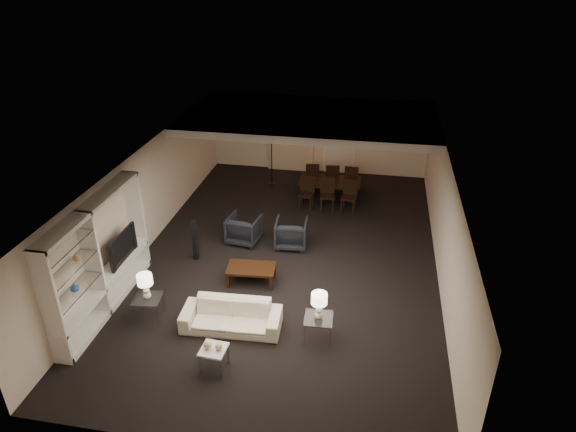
# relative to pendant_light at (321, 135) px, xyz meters

# --- Properties ---
(floor) EXTENTS (11.00, 11.00, 0.00)m
(floor) POSITION_rel_pendant_light_xyz_m (-0.30, -3.50, -1.92)
(floor) COLOR black
(floor) RESTS_ON ground
(ceiling) EXTENTS (7.00, 11.00, 0.02)m
(ceiling) POSITION_rel_pendant_light_xyz_m (-0.30, -3.50, 0.58)
(ceiling) COLOR silver
(ceiling) RESTS_ON ground
(wall_back) EXTENTS (7.00, 0.02, 2.50)m
(wall_back) POSITION_rel_pendant_light_xyz_m (-0.30, 2.00, -0.67)
(wall_back) COLOR beige
(wall_back) RESTS_ON ground
(wall_front) EXTENTS (7.00, 0.02, 2.50)m
(wall_front) POSITION_rel_pendant_light_xyz_m (-0.30, -9.00, -0.67)
(wall_front) COLOR beige
(wall_front) RESTS_ON ground
(wall_left) EXTENTS (0.02, 11.00, 2.50)m
(wall_left) POSITION_rel_pendant_light_xyz_m (-3.80, -3.50, -0.67)
(wall_left) COLOR beige
(wall_left) RESTS_ON ground
(wall_right) EXTENTS (0.02, 11.00, 2.50)m
(wall_right) POSITION_rel_pendant_light_xyz_m (3.20, -3.50, -0.67)
(wall_right) COLOR beige
(wall_right) RESTS_ON ground
(ceiling_soffit) EXTENTS (7.00, 4.00, 0.20)m
(ceiling_soffit) POSITION_rel_pendant_light_xyz_m (-0.30, 0.00, 0.48)
(ceiling_soffit) COLOR silver
(ceiling_soffit) RESTS_ON ceiling
(curtains) EXTENTS (1.50, 0.12, 2.40)m
(curtains) POSITION_rel_pendant_light_xyz_m (-1.20, 1.92, -0.72)
(curtains) COLOR beige
(curtains) RESTS_ON wall_back
(door) EXTENTS (0.90, 0.05, 2.10)m
(door) POSITION_rel_pendant_light_xyz_m (0.40, 1.97, -0.87)
(door) COLOR silver
(door) RESTS_ON wall_back
(painting) EXTENTS (0.95, 0.04, 0.65)m
(painting) POSITION_rel_pendant_light_xyz_m (1.80, 1.96, -0.37)
(painting) COLOR #142D38
(painting) RESTS_ON wall_back
(media_unit) EXTENTS (0.38, 3.40, 2.35)m
(media_unit) POSITION_rel_pendant_light_xyz_m (-3.61, -6.10, -0.74)
(media_unit) COLOR white
(media_unit) RESTS_ON wall_left
(pendant_light) EXTENTS (0.52, 0.52, 0.24)m
(pendant_light) POSITION_rel_pendant_light_xyz_m (0.00, 0.00, 0.00)
(pendant_light) COLOR #D8591E
(pendant_light) RESTS_ON ceiling_soffit
(sofa) EXTENTS (1.96, 0.85, 0.56)m
(sofa) POSITION_rel_pendant_light_xyz_m (-0.91, -6.29, -1.64)
(sofa) COLOR beige
(sofa) RESTS_ON floor
(coffee_table) EXTENTS (1.10, 0.70, 0.38)m
(coffee_table) POSITION_rel_pendant_light_xyz_m (-0.91, -4.69, -1.73)
(coffee_table) COLOR black
(coffee_table) RESTS_ON floor
(armchair_left) EXTENTS (0.86, 0.88, 0.72)m
(armchair_left) POSITION_rel_pendant_light_xyz_m (-1.51, -2.99, -1.56)
(armchair_left) COLOR black
(armchair_left) RESTS_ON floor
(armchair_right) EXTENTS (0.82, 0.84, 0.72)m
(armchair_right) POSITION_rel_pendant_light_xyz_m (-0.31, -2.99, -1.56)
(armchair_right) COLOR black
(armchair_right) RESTS_ON floor
(side_table_left) EXTENTS (0.59, 0.59, 0.49)m
(side_table_left) POSITION_rel_pendant_light_xyz_m (-2.61, -6.29, -1.67)
(side_table_left) COLOR silver
(side_table_left) RESTS_ON floor
(side_table_right) EXTENTS (0.55, 0.55, 0.49)m
(side_table_right) POSITION_rel_pendant_light_xyz_m (0.79, -6.29, -1.67)
(side_table_right) COLOR white
(side_table_right) RESTS_ON floor
(table_lamp_left) EXTENTS (0.32, 0.32, 0.55)m
(table_lamp_left) POSITION_rel_pendant_light_xyz_m (-2.61, -6.29, -1.15)
(table_lamp_left) COLOR silver
(table_lamp_left) RESTS_ON side_table_left
(table_lamp_right) EXTENTS (0.34, 0.34, 0.55)m
(table_lamp_right) POSITION_rel_pendant_light_xyz_m (0.79, -6.29, -1.15)
(table_lamp_right) COLOR white
(table_lamp_right) RESTS_ON side_table_right
(marble_table) EXTENTS (0.47, 0.47, 0.44)m
(marble_table) POSITION_rel_pendant_light_xyz_m (-0.91, -7.39, -1.70)
(marble_table) COLOR silver
(marble_table) RESTS_ON floor
(gold_gourd_a) EXTENTS (0.14, 0.14, 0.14)m
(gold_gourd_a) POSITION_rel_pendant_light_xyz_m (-1.01, -7.39, -1.41)
(gold_gourd_a) COLOR #E8B67B
(gold_gourd_a) RESTS_ON marble_table
(gold_gourd_b) EXTENTS (0.12, 0.12, 0.12)m
(gold_gourd_b) POSITION_rel_pendant_light_xyz_m (-0.81, -7.39, -1.42)
(gold_gourd_b) COLOR #D7BD72
(gold_gourd_b) RESTS_ON marble_table
(television) EXTENTS (1.09, 0.14, 0.63)m
(television) POSITION_rel_pendant_light_xyz_m (-3.58, -5.42, -0.85)
(television) COLOR black
(television) RESTS_ON media_unit
(vase_blue) EXTENTS (0.17, 0.17, 0.17)m
(vase_blue) POSITION_rel_pendant_light_xyz_m (-3.61, -7.03, -0.77)
(vase_blue) COLOR #2851AE
(vase_blue) RESTS_ON media_unit
(vase_amber) EXTENTS (0.16, 0.16, 0.17)m
(vase_amber) POSITION_rel_pendant_light_xyz_m (-3.61, -6.78, -0.28)
(vase_amber) COLOR #B5863C
(vase_amber) RESTS_ON media_unit
(floor_speaker) EXTENTS (0.12, 0.12, 1.02)m
(floor_speaker) POSITION_rel_pendant_light_xyz_m (-2.44, -4.00, -1.41)
(floor_speaker) COLOR black
(floor_speaker) RESTS_ON floor
(dining_table) EXTENTS (1.77, 1.00, 0.62)m
(dining_table) POSITION_rel_pendant_light_xyz_m (0.34, -0.22, -1.61)
(dining_table) COLOR black
(dining_table) RESTS_ON floor
(chair_nl) EXTENTS (0.46, 0.46, 0.92)m
(chair_nl) POSITION_rel_pendant_light_xyz_m (-0.26, -0.87, -1.46)
(chair_nl) COLOR black
(chair_nl) RESTS_ON floor
(chair_nm) EXTENTS (0.47, 0.47, 0.92)m
(chair_nm) POSITION_rel_pendant_light_xyz_m (0.34, -0.87, -1.46)
(chair_nm) COLOR black
(chair_nm) RESTS_ON floor
(chair_nr) EXTENTS (0.47, 0.47, 0.92)m
(chair_nr) POSITION_rel_pendant_light_xyz_m (0.94, -0.87, -1.46)
(chair_nr) COLOR black
(chair_nr) RESTS_ON floor
(chair_fl) EXTENTS (0.47, 0.47, 0.92)m
(chair_fl) POSITION_rel_pendant_light_xyz_m (-0.26, 0.43, -1.46)
(chair_fl) COLOR black
(chair_fl) RESTS_ON floor
(chair_fm) EXTENTS (0.48, 0.48, 0.92)m
(chair_fm) POSITION_rel_pendant_light_xyz_m (0.34, 0.43, -1.46)
(chair_fm) COLOR black
(chair_fm) RESTS_ON floor
(chair_fr) EXTENTS (0.46, 0.46, 0.92)m
(chair_fr) POSITION_rel_pendant_light_xyz_m (0.94, 0.43, -1.46)
(chair_fr) COLOR black
(chair_fr) RESTS_ON floor
(floor_lamp) EXTENTS (0.29, 0.29, 1.68)m
(floor_lamp) POSITION_rel_pendant_light_xyz_m (-1.57, 0.63, -1.08)
(floor_lamp) COLOR black
(floor_lamp) RESTS_ON floor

